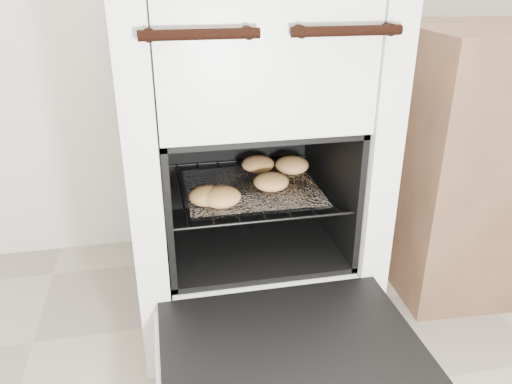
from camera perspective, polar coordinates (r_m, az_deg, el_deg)
stove at (r=1.40m, az=-1.25°, el=4.39°), size 0.62×0.69×0.95m
oven_door at (r=1.09m, az=4.17°, el=-17.98°), size 0.56×0.43×0.04m
oven_rack at (r=1.37m, az=-0.70°, el=0.57°), size 0.45×0.43×0.01m
foil_sheet at (r=1.34m, az=-0.54°, el=0.47°), size 0.35×0.31×0.01m
baked_rolls at (r=1.33m, az=-0.47°, el=1.43°), size 0.39×0.34×0.05m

